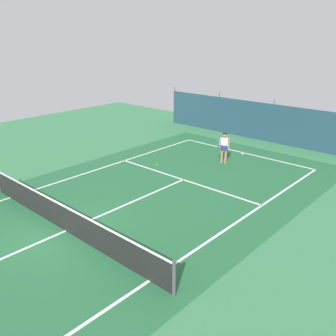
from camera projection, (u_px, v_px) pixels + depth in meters
name	position (u px, v px, depth m)	size (l,w,h in m)	color
ground_plane	(66.00, 231.00, 12.83)	(36.00, 36.00, 0.00)	#387A4C
court_surface	(66.00, 231.00, 12.83)	(11.02, 26.60, 0.01)	#236038
tennis_net	(65.00, 218.00, 12.66)	(10.12, 0.10, 1.10)	black
back_fence	(275.00, 130.00, 23.41)	(16.30, 0.98, 2.70)	#1E3D4C
tennis_player	(224.00, 146.00, 19.17)	(0.56, 0.83, 1.64)	#9E7051
tennis_ball_near_player	(157.00, 165.00, 19.18)	(0.07, 0.07, 0.07)	#CCDB33
parked_car	(299.00, 125.00, 23.94)	(2.24, 4.32, 1.68)	silver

